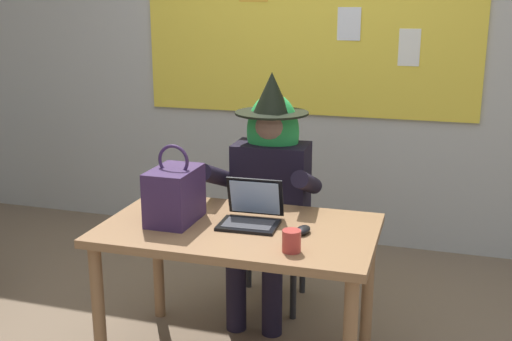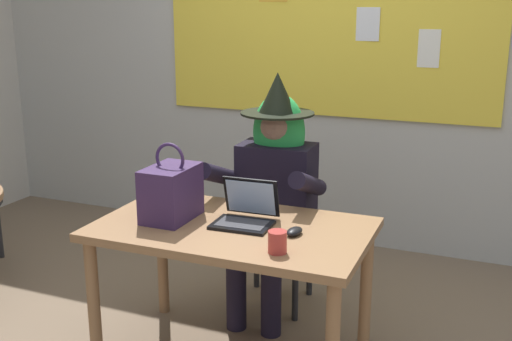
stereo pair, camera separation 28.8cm
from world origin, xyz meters
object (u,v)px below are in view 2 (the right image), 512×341
object	(u,v)px
person_costumed	(273,180)
laptop	(246,214)
desk_main	(233,243)
chair_at_desk	(279,219)
computer_mouse	(294,231)
handbag	(171,192)
coffee_mug	(277,242)

from	to	relation	value
person_costumed	laptop	distance (m)	0.57
desk_main	chair_at_desk	distance (m)	0.75
desk_main	computer_mouse	xyz separation A→B (m)	(0.31, -0.00, 0.11)
chair_at_desk	computer_mouse	world-z (taller)	chair_at_desk
laptop	handbag	size ratio (longest dim) A/B	0.76
laptop	handbag	world-z (taller)	handbag
person_costumed	computer_mouse	distance (m)	0.71
computer_mouse	handbag	world-z (taller)	handbag
chair_at_desk	laptop	xyz separation A→B (m)	(0.08, -0.68, 0.26)
laptop	computer_mouse	distance (m)	0.28
handbag	person_costumed	bearing A→B (deg)	66.40
person_costumed	computer_mouse	size ratio (longest dim) A/B	13.12
coffee_mug	desk_main	bearing A→B (deg)	143.90
person_costumed	laptop	bearing A→B (deg)	5.46
chair_at_desk	desk_main	bearing A→B (deg)	-1.03
person_costumed	desk_main	bearing A→B (deg)	0.81
person_costumed	handbag	world-z (taller)	person_costumed
desk_main	person_costumed	bearing A→B (deg)	93.04
laptop	computer_mouse	world-z (taller)	laptop
laptop	desk_main	bearing A→B (deg)	-129.81
laptop	coffee_mug	distance (m)	0.39
desk_main	laptop	xyz separation A→B (m)	(0.04, 0.06, 0.14)
coffee_mug	laptop	bearing A→B (deg)	133.45
desk_main	person_costumed	size ratio (longest dim) A/B	0.95
desk_main	handbag	world-z (taller)	handbag
laptop	chair_at_desk	bearing A→B (deg)	94.28
desk_main	laptop	bearing A→B (deg)	52.92
person_costumed	chair_at_desk	bearing A→B (deg)	-178.33
person_costumed	handbag	bearing A→B (deg)	-25.83
chair_at_desk	handbag	world-z (taller)	handbag
computer_mouse	chair_at_desk	bearing A→B (deg)	123.90
desk_main	chair_at_desk	world-z (taller)	chair_at_desk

